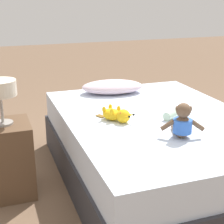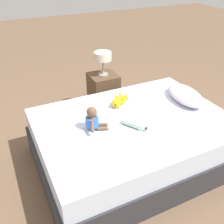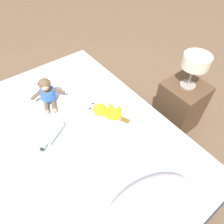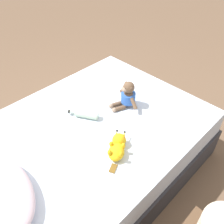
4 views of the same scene
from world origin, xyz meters
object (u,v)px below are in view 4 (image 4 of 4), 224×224
object	(u,v)px
bed	(89,150)
glass_bottle	(86,114)
pillow	(4,192)
plush_monkey	(127,96)
plush_yellow_creature	(118,147)

from	to	relation	value
bed	glass_bottle	world-z (taller)	glass_bottle
glass_bottle	pillow	bearing A→B (deg)	104.38
pillow	glass_bottle	bearing A→B (deg)	-75.62
glass_bottle	plush_monkey	bearing A→B (deg)	-110.78
bed	plush_monkey	distance (m)	0.56
bed	glass_bottle	bearing A→B (deg)	-37.36
plush_monkey	glass_bottle	distance (m)	0.38
plush_yellow_creature	glass_bottle	distance (m)	0.43
bed	plush_monkey	size ratio (longest dim) A/B	7.01
bed	pillow	distance (m)	0.80
plush_monkey	plush_yellow_creature	distance (m)	0.52
plush_monkey	plush_yellow_creature	size ratio (longest dim) A/B	0.92
plush_yellow_creature	glass_bottle	bearing A→B (deg)	-10.21
plush_yellow_creature	pillow	bearing A→B (deg)	72.86
pillow	glass_bottle	size ratio (longest dim) A/B	2.54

